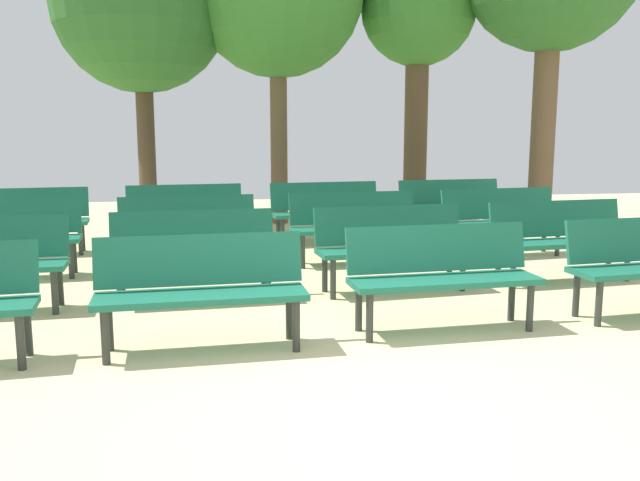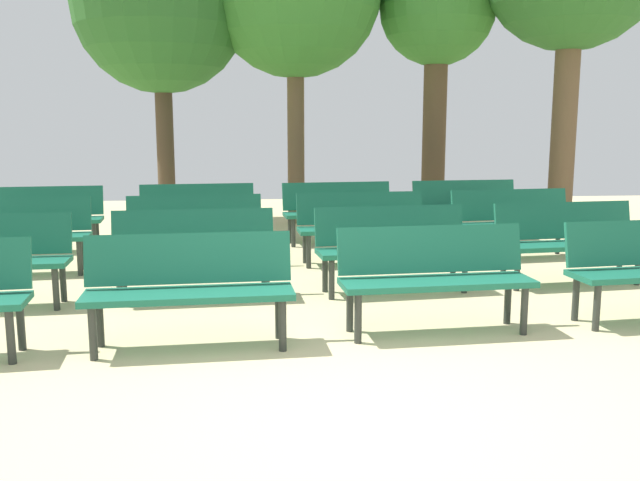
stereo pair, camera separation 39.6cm
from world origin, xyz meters
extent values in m
plane|color=beige|center=(0.00, 0.00, 0.00)|extent=(24.00, 24.00, 0.00)
cylinder|color=#2D332D|center=(-2.43, 1.16, 0.20)|extent=(0.06, 0.06, 0.40)
cylinder|color=#2D332D|center=(-2.46, 1.48, 0.20)|extent=(0.06, 0.06, 0.40)
cube|color=#19664C|center=(-1.16, 1.39, 0.43)|extent=(1.62, 0.53, 0.05)
cube|color=#19664C|center=(-1.17, 1.59, 0.68)|extent=(1.60, 0.21, 0.40)
cylinder|color=#2D332D|center=(-1.85, 1.19, 0.20)|extent=(0.06, 0.06, 0.40)
cylinder|color=#2D332D|center=(-0.46, 1.27, 0.20)|extent=(0.06, 0.06, 0.40)
cylinder|color=#2D332D|center=(-1.87, 1.51, 0.20)|extent=(0.06, 0.06, 0.40)
cylinder|color=#2D332D|center=(-0.47, 1.59, 0.20)|extent=(0.06, 0.06, 0.40)
cube|color=#19664C|center=(0.84, 1.61, 0.43)|extent=(1.63, 0.55, 0.05)
cube|color=#19664C|center=(0.82, 1.81, 0.68)|extent=(1.60, 0.23, 0.40)
cylinder|color=#2D332D|center=(0.15, 1.41, 0.20)|extent=(0.06, 0.06, 0.40)
cylinder|color=#2D332D|center=(1.54, 1.50, 0.20)|extent=(0.06, 0.06, 0.40)
cylinder|color=#2D332D|center=(0.13, 1.72, 0.20)|extent=(0.06, 0.06, 0.40)
cylinder|color=#2D332D|center=(1.52, 1.82, 0.20)|extent=(0.06, 0.06, 0.40)
cylinder|color=#2D332D|center=(2.19, 1.54, 0.20)|extent=(0.06, 0.06, 0.40)
cylinder|color=#2D332D|center=(2.16, 1.86, 0.20)|extent=(0.06, 0.06, 0.40)
cylinder|color=#2D332D|center=(-2.51, 2.64, 0.20)|extent=(0.06, 0.06, 0.40)
cylinder|color=#2D332D|center=(-2.53, 2.96, 0.20)|extent=(0.06, 0.06, 0.40)
cube|color=#19664C|center=(-1.26, 2.93, 0.43)|extent=(1.62, 0.54, 0.05)
cube|color=#19664C|center=(-1.27, 3.13, 0.68)|extent=(1.60, 0.22, 0.40)
cylinder|color=#2D332D|center=(-1.95, 2.73, 0.20)|extent=(0.06, 0.06, 0.40)
cylinder|color=#2D332D|center=(-0.55, 2.81, 0.20)|extent=(0.06, 0.06, 0.40)
cylinder|color=#2D332D|center=(-1.97, 3.04, 0.20)|extent=(0.06, 0.06, 0.40)
cylinder|color=#2D332D|center=(-0.57, 3.13, 0.20)|extent=(0.06, 0.06, 0.40)
cube|color=#19664C|center=(0.77, 3.03, 0.43)|extent=(1.64, 0.60, 0.05)
cube|color=#19664C|center=(0.75, 3.23, 0.68)|extent=(1.60, 0.28, 0.40)
cylinder|color=#2D332D|center=(0.09, 2.80, 0.20)|extent=(0.06, 0.06, 0.40)
cylinder|color=#2D332D|center=(1.48, 2.94, 0.20)|extent=(0.06, 0.06, 0.40)
cylinder|color=#2D332D|center=(0.06, 3.11, 0.20)|extent=(0.06, 0.06, 0.40)
cylinder|color=#2D332D|center=(1.45, 3.26, 0.20)|extent=(0.06, 0.06, 0.40)
cube|color=#19664C|center=(2.73, 3.20, 0.43)|extent=(1.63, 0.59, 0.05)
cube|color=#19664C|center=(2.72, 3.40, 0.68)|extent=(1.60, 0.27, 0.40)
cylinder|color=#2D332D|center=(2.05, 2.98, 0.20)|extent=(0.06, 0.06, 0.40)
cylinder|color=#2D332D|center=(3.45, 3.11, 0.20)|extent=(0.06, 0.06, 0.40)
cylinder|color=#2D332D|center=(2.02, 3.29, 0.20)|extent=(0.06, 0.06, 0.40)
cylinder|color=#2D332D|center=(3.42, 3.43, 0.20)|extent=(0.06, 0.06, 0.40)
cube|color=#19664C|center=(-3.37, 4.25, 0.43)|extent=(1.63, 0.57, 0.05)
cube|color=#19664C|center=(-3.39, 4.45, 0.68)|extent=(1.60, 0.25, 0.40)
cylinder|color=#2D332D|center=(-2.66, 4.14, 0.20)|extent=(0.06, 0.06, 0.40)
cylinder|color=#2D332D|center=(-2.69, 4.46, 0.20)|extent=(0.06, 0.06, 0.40)
cube|color=#19664C|center=(-1.36, 4.35, 0.43)|extent=(1.63, 0.57, 0.05)
cube|color=#19664C|center=(-1.38, 4.55, 0.68)|extent=(1.60, 0.25, 0.40)
cylinder|color=#2D332D|center=(-2.05, 4.13, 0.20)|extent=(0.06, 0.06, 0.40)
cylinder|color=#2D332D|center=(-0.65, 4.24, 0.20)|extent=(0.06, 0.06, 0.40)
cylinder|color=#2D332D|center=(-2.07, 4.45, 0.20)|extent=(0.06, 0.06, 0.40)
cylinder|color=#2D332D|center=(-0.68, 4.56, 0.20)|extent=(0.06, 0.06, 0.40)
cube|color=#19664C|center=(0.67, 4.51, 0.43)|extent=(1.62, 0.53, 0.05)
cube|color=#19664C|center=(0.66, 4.71, 0.68)|extent=(1.60, 0.22, 0.40)
cylinder|color=#2D332D|center=(-0.02, 4.31, 0.20)|extent=(0.06, 0.06, 0.40)
cylinder|color=#2D332D|center=(1.38, 4.39, 0.20)|extent=(0.06, 0.06, 0.40)
cylinder|color=#2D332D|center=(-0.04, 4.63, 0.20)|extent=(0.06, 0.06, 0.40)
cylinder|color=#2D332D|center=(1.36, 4.71, 0.20)|extent=(0.06, 0.06, 0.40)
cube|color=#19664C|center=(2.68, 4.69, 0.43)|extent=(1.64, 0.61, 0.05)
cube|color=#19664C|center=(2.66, 4.89, 0.68)|extent=(1.60, 0.29, 0.40)
cylinder|color=#2D332D|center=(2.00, 4.45, 0.20)|extent=(0.06, 0.06, 0.40)
cylinder|color=#2D332D|center=(3.40, 4.60, 0.20)|extent=(0.06, 0.06, 0.40)
cylinder|color=#2D332D|center=(1.97, 4.77, 0.20)|extent=(0.06, 0.06, 0.40)
cylinder|color=#2D332D|center=(3.36, 4.92, 0.20)|extent=(0.06, 0.06, 0.40)
cube|color=#19664C|center=(-3.53, 5.68, 0.43)|extent=(1.63, 0.59, 0.05)
cube|color=#19664C|center=(-3.55, 5.88, 0.68)|extent=(1.60, 0.27, 0.40)
cylinder|color=#2D332D|center=(-2.82, 5.58, 0.20)|extent=(0.06, 0.06, 0.40)
cylinder|color=#2D332D|center=(-2.85, 5.90, 0.20)|extent=(0.06, 0.06, 0.40)
cube|color=#19664C|center=(-1.46, 5.90, 0.43)|extent=(1.63, 0.57, 0.05)
cube|color=#19664C|center=(-1.47, 6.10, 0.68)|extent=(1.60, 0.26, 0.40)
cylinder|color=#2D332D|center=(-2.14, 5.68, 0.20)|extent=(0.06, 0.06, 0.40)
cylinder|color=#2D332D|center=(-0.75, 5.80, 0.20)|extent=(0.06, 0.06, 0.40)
cylinder|color=#2D332D|center=(-2.17, 6.00, 0.20)|extent=(0.06, 0.06, 0.40)
cylinder|color=#2D332D|center=(-0.77, 6.12, 0.20)|extent=(0.06, 0.06, 0.40)
cube|color=#19664C|center=(0.56, 5.99, 0.43)|extent=(1.64, 0.60, 0.05)
cube|color=#19664C|center=(0.54, 6.19, 0.68)|extent=(1.60, 0.28, 0.40)
cylinder|color=#2D332D|center=(-0.12, 5.77, 0.20)|extent=(0.06, 0.06, 0.40)
cylinder|color=#2D332D|center=(1.27, 5.90, 0.20)|extent=(0.06, 0.06, 0.40)
cylinder|color=#2D332D|center=(-0.16, 6.08, 0.20)|extent=(0.06, 0.06, 0.40)
cylinder|color=#2D332D|center=(1.24, 6.22, 0.20)|extent=(0.06, 0.06, 0.40)
cube|color=#19664C|center=(2.51, 6.16, 0.43)|extent=(1.63, 0.56, 0.05)
cube|color=#19664C|center=(2.50, 6.36, 0.68)|extent=(1.60, 0.24, 0.40)
cylinder|color=#2D332D|center=(1.83, 5.95, 0.20)|extent=(0.06, 0.06, 0.40)
cylinder|color=#2D332D|center=(3.22, 6.06, 0.20)|extent=(0.06, 0.06, 0.40)
cylinder|color=#2D332D|center=(1.80, 6.27, 0.20)|extent=(0.06, 0.06, 0.40)
cylinder|color=#2D332D|center=(3.20, 6.37, 0.20)|extent=(0.06, 0.06, 0.40)
cylinder|color=brown|center=(4.41, 7.24, 1.72)|extent=(0.40, 0.40, 3.45)
cylinder|color=brown|center=(2.50, 8.22, 1.55)|extent=(0.41, 0.41, 3.09)
sphere|color=#387A2D|center=(2.50, 8.22, 3.69)|extent=(1.99, 1.99, 1.99)
cylinder|color=brown|center=(0.06, 8.20, 1.53)|extent=(0.29, 0.29, 3.05)
cylinder|color=#4C3A28|center=(-2.18, 8.35, 1.40)|extent=(0.30, 0.30, 2.79)
sphere|color=#2D6628|center=(-2.18, 8.35, 3.66)|extent=(2.90, 2.90, 2.90)
camera|label=1|loc=(-1.04, -3.79, 1.73)|focal=38.84mm
camera|label=2|loc=(-0.64, -3.83, 1.73)|focal=38.84mm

